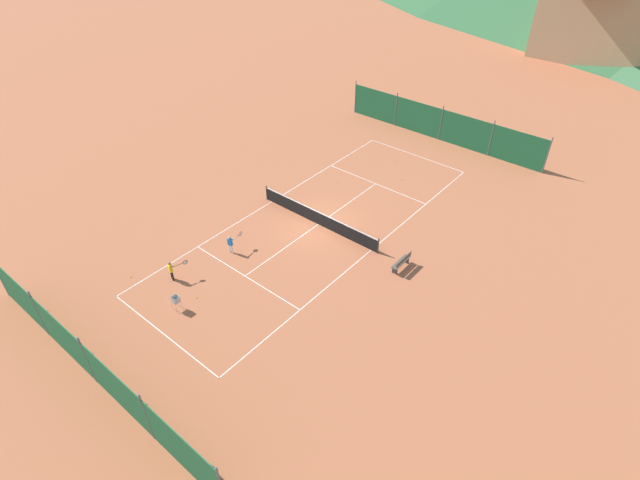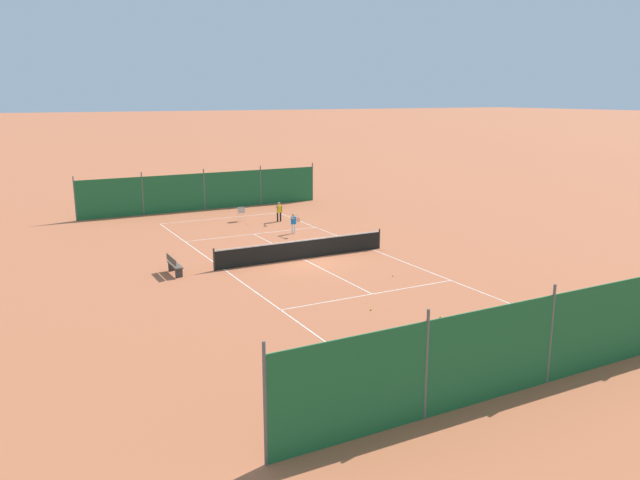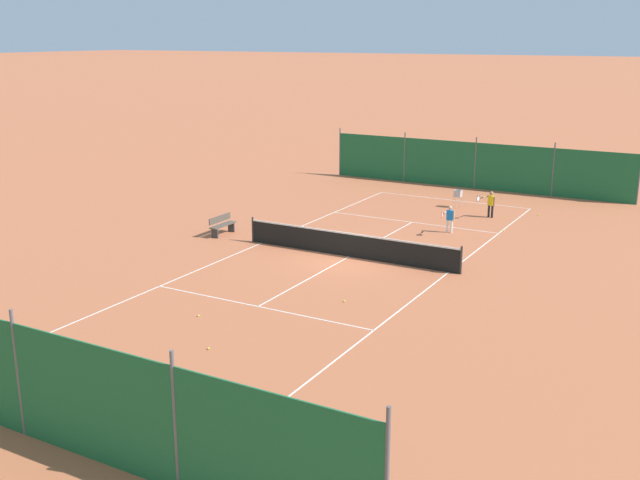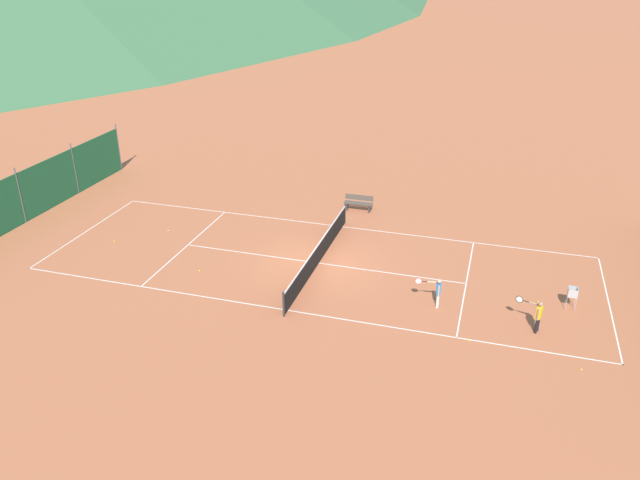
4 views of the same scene
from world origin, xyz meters
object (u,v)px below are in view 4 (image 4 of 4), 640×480
(player_far_service, at_px, (538,314))
(tennis_ball_alley_right, at_px, (200,271))
(tennis_ball_far_corner, at_px, (581,369))
(ball_hopper, at_px, (572,293))
(tennis_net, at_px, (319,253))
(tennis_ball_by_net_left, at_px, (114,241))
(tennis_ball_near_corner, at_px, (538,302))
(player_near_baseline, at_px, (437,290))
(tennis_ball_by_net_right, at_px, (168,231))
(courtside_bench, at_px, (359,203))
(tennis_ball_mid_court, at_px, (469,340))

(player_far_service, distance_m, tennis_ball_alley_right, 13.80)
(tennis_ball_far_corner, distance_m, ball_hopper, 4.08)
(tennis_net, xyz_separation_m, ball_hopper, (-0.80, -10.40, 0.15))
(tennis_ball_by_net_left, bearing_deg, player_far_service, -96.46)
(tennis_net, distance_m, ball_hopper, 10.43)
(player_far_service, distance_m, tennis_ball_far_corner, 2.54)
(tennis_ball_far_corner, bearing_deg, tennis_ball_near_corner, 17.54)
(player_near_baseline, height_order, player_far_service, player_far_service)
(tennis_ball_near_corner, bearing_deg, tennis_ball_by_net_right, 83.95)
(tennis_ball_alley_right, distance_m, tennis_ball_far_corner, 15.43)
(tennis_ball_near_corner, bearing_deg, tennis_ball_by_net_left, 89.94)
(player_near_baseline, xyz_separation_m, ball_hopper, (1.34, -4.98, -0.05))
(player_near_baseline, xyz_separation_m, tennis_ball_alley_right, (-0.08, 10.09, -0.67))
(player_far_service, relative_size, tennis_ball_by_net_left, 19.05)
(tennis_ball_alley_right, xyz_separation_m, courtside_bench, (8.57, -4.95, 0.42))
(tennis_ball_alley_right, xyz_separation_m, tennis_ball_near_corner, (1.50, -13.91, 0.00))
(tennis_ball_by_net_right, distance_m, tennis_ball_by_net_left, 2.59)
(tennis_net, relative_size, ball_hopper, 10.31)
(tennis_ball_by_net_left, xyz_separation_m, courtside_bench, (7.05, -10.18, 0.42))
(tennis_ball_far_corner, bearing_deg, tennis_ball_mid_court, 80.01)
(tennis_ball_far_corner, bearing_deg, ball_hopper, 1.94)
(tennis_ball_alley_right, bearing_deg, player_near_baseline, -89.55)
(tennis_ball_by_net_right, xyz_separation_m, tennis_ball_far_corner, (-5.94, -18.58, 0.00))
(tennis_net, distance_m, tennis_ball_far_corner, 11.60)
(tennis_net, xyz_separation_m, tennis_ball_far_corner, (-4.83, -10.53, -0.47))
(tennis_ball_near_corner, bearing_deg, tennis_ball_far_corner, -162.46)
(tennis_ball_by_net_right, xyz_separation_m, tennis_ball_by_net_left, (-1.81, 1.85, 0.00))
(tennis_ball_alley_right, distance_m, courtside_bench, 9.91)
(tennis_ball_by_net_right, bearing_deg, player_far_service, -103.01)
(tennis_net, height_order, tennis_ball_alley_right, tennis_net)
(tennis_ball_by_net_right, relative_size, ball_hopper, 0.07)
(tennis_ball_by_net_right, xyz_separation_m, tennis_ball_near_corner, (-1.83, -17.29, 0.00))
(tennis_ball_alley_right, bearing_deg, tennis_ball_far_corner, -99.73)
(tennis_ball_far_corner, height_order, tennis_ball_by_net_left, same)
(tennis_ball_mid_court, height_order, ball_hopper, ball_hopper)
(tennis_ball_alley_right, height_order, tennis_ball_by_net_right, same)
(player_far_service, height_order, ball_hopper, player_far_service)
(player_near_baseline, height_order, ball_hopper, player_near_baseline)
(tennis_net, distance_m, tennis_ball_mid_court, 8.04)
(tennis_net, relative_size, tennis_ball_by_net_right, 139.09)
(tennis_ball_far_corner, relative_size, ball_hopper, 0.07)
(tennis_net, distance_m, player_far_service, 9.53)
(player_near_baseline, bearing_deg, tennis_ball_by_net_left, 84.63)
(ball_hopper, bearing_deg, tennis_ball_mid_court, 133.60)
(tennis_ball_far_corner, xyz_separation_m, courtside_bench, (11.18, 10.26, 0.42))
(tennis_net, height_order, tennis_ball_by_net_left, tennis_net)
(tennis_ball_by_net_left, bearing_deg, ball_hopper, -90.27)
(tennis_ball_by_net_left, relative_size, courtside_bench, 0.04)
(player_far_service, bearing_deg, tennis_ball_alley_right, 87.38)
(player_far_service, distance_m, tennis_ball_near_corner, 2.25)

